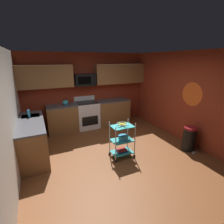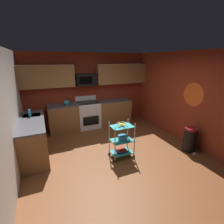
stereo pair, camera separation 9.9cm
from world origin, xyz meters
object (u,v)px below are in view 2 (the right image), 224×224
at_px(oven_range, 88,114).
at_px(mixing_bowl_large, 123,138).
at_px(dish_soap_bottle, 30,113).
at_px(book_stack, 121,151).
at_px(fruit_bowl, 122,124).
at_px(trash_can, 190,139).
at_px(kettle, 67,102).
at_px(rolling_cart, 122,140).
at_px(microwave, 86,80).

distance_m(oven_range, mixing_bowl_large, 2.24).
relative_size(mixing_bowl_large, dish_soap_bottle, 1.26).
height_order(oven_range, mixing_bowl_large, oven_range).
distance_m(book_stack, dish_soap_bottle, 2.58).
xyz_separation_m(fruit_bowl, dish_soap_bottle, (-2.03, 1.35, 0.14)).
bearing_deg(mixing_bowl_large, oven_range, 96.47).
bearing_deg(trash_can, mixing_bowl_large, 165.30).
distance_m(fruit_bowl, book_stack, 0.71).
bearing_deg(kettle, trash_can, -44.41).
distance_m(mixing_bowl_large, kettle, 2.48).
bearing_deg(dish_soap_bottle, rolling_cart, -33.64).
bearing_deg(mixing_bowl_large, rolling_cart, 180.00).
distance_m(microwave, kettle, 1.01).
bearing_deg(fruit_bowl, rolling_cart, -33.69).
distance_m(oven_range, book_stack, 2.26).
relative_size(fruit_bowl, dish_soap_bottle, 1.36).
height_order(oven_range, rolling_cart, oven_range).
bearing_deg(microwave, trash_can, -54.13).
height_order(oven_range, kettle, kettle).
bearing_deg(rolling_cart, mixing_bowl_large, 0.00).
xyz_separation_m(rolling_cart, book_stack, (-0.00, 0.00, -0.29)).
distance_m(book_stack, trash_can, 1.87).
bearing_deg(kettle, fruit_bowl, -67.00).
height_order(rolling_cart, fruit_bowl, rolling_cart).
relative_size(microwave, trash_can, 1.06).
bearing_deg(book_stack, microwave, 95.44).
height_order(book_stack, kettle, kettle).
bearing_deg(trash_can, rolling_cart, 165.54).
bearing_deg(microwave, book_stack, -84.56).
relative_size(fruit_bowl, kettle, 1.03).
height_order(microwave, fruit_bowl, microwave).
relative_size(rolling_cart, mixing_bowl_large, 3.63).
height_order(fruit_bowl, book_stack, fruit_bowl).
distance_m(dish_soap_bottle, trash_can, 4.29).
bearing_deg(kettle, dish_soap_bottle, -140.97).
height_order(rolling_cart, book_stack, rolling_cart).
bearing_deg(microwave, fruit_bowl, -84.56).
bearing_deg(rolling_cart, dish_soap_bottle, 146.36).
bearing_deg(dish_soap_bottle, mixing_bowl_large, -33.24).
relative_size(microwave, dish_soap_bottle, 3.50).
height_order(book_stack, dish_soap_bottle, dish_soap_bottle).
bearing_deg(fruit_bowl, mixing_bowl_large, -0.00).
bearing_deg(oven_range, trash_can, -53.10).
xyz_separation_m(oven_range, book_stack, (0.22, -2.23, -0.31)).
distance_m(microwave, dish_soap_bottle, 2.17).
xyz_separation_m(rolling_cart, kettle, (-0.95, 2.23, 0.54)).
bearing_deg(mixing_bowl_large, book_stack, 180.00).
xyz_separation_m(book_stack, kettle, (-0.95, 2.23, 0.83)).
xyz_separation_m(rolling_cart, mixing_bowl_large, (0.03, 0.00, 0.07)).
xyz_separation_m(kettle, dish_soap_bottle, (-1.08, -0.88, 0.02)).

